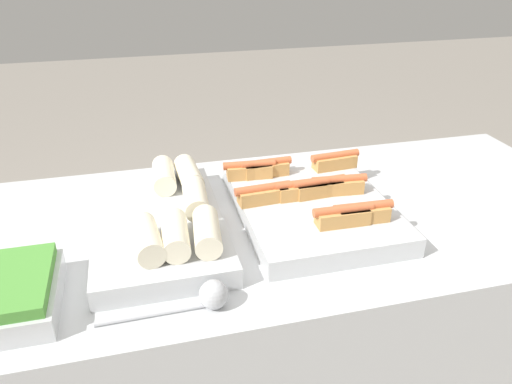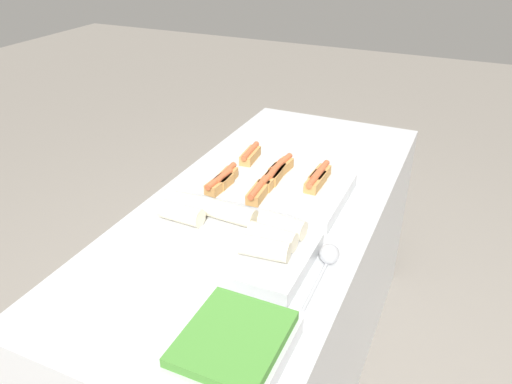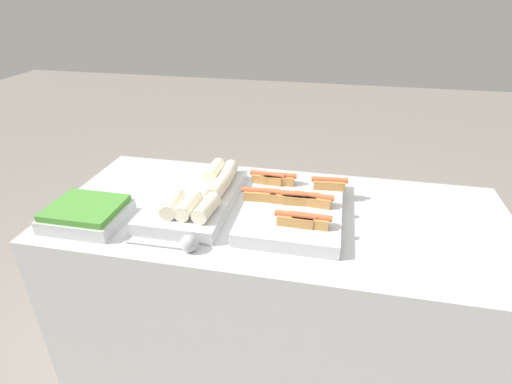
% 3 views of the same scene
% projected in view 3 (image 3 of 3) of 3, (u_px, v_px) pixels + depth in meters
% --- Properties ---
extents(ground_plane, '(12.00, 12.00, 0.00)m').
position_uv_depth(ground_plane, '(274.00, 363.00, 1.96)').
color(ground_plane, gray).
extents(counter, '(1.76, 0.77, 0.86)m').
position_uv_depth(counter, '(276.00, 297.00, 1.75)').
color(counter, silver).
rests_on(counter, ground_plane).
extents(tray_hotdogs, '(0.40, 0.52, 0.10)m').
position_uv_depth(tray_hotdogs, '(293.00, 206.00, 1.52)').
color(tray_hotdogs, silver).
rests_on(tray_hotdogs, counter).
extents(tray_wraps, '(0.30, 0.53, 0.11)m').
position_uv_depth(tray_wraps, '(198.00, 196.00, 1.58)').
color(tray_wraps, silver).
rests_on(tray_wraps, counter).
extents(tray_side_front, '(0.28, 0.23, 0.07)m').
position_uv_depth(tray_side_front, '(87.00, 214.00, 1.47)').
color(tray_side_front, silver).
rests_on(tray_side_front, counter).
extents(serving_spoon_near, '(0.26, 0.06, 0.06)m').
position_uv_depth(serving_spoon_near, '(186.00, 244.00, 1.32)').
color(serving_spoon_near, '#B2B5BA').
rests_on(serving_spoon_near, counter).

